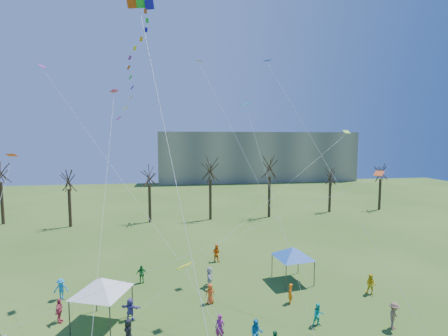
{
  "coord_description": "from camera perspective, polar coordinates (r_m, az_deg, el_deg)",
  "views": [
    {
      "loc": [
        -2.51,
        -13.26,
        12.66
      ],
      "look_at": [
        0.2,
        5.0,
        11.0
      ],
      "focal_mm": 25.0,
      "sensor_mm": 36.0,
      "label": 1
    }
  ],
  "objects": [
    {
      "name": "distant_building",
      "position": [
        98.5,
        5.99,
        2.11
      ],
      "size": [
        60.0,
        14.0,
        15.0
      ],
      "primitive_type": "cube",
      "color": "gray",
      "rests_on": "ground"
    },
    {
      "name": "bare_tree_row",
      "position": [
        49.83,
        -4.37,
        -1.62
      ],
      "size": [
        67.78,
        8.64,
        10.48
      ],
      "color": "black",
      "rests_on": "ground"
    },
    {
      "name": "big_box_kite",
      "position": [
        22.17,
        -15.36,
        17.57
      ],
      "size": [
        3.14,
        7.28,
        23.46
      ],
      "color": "#C73E0E",
      "rests_on": "ground"
    },
    {
      "name": "canopy_tent_white",
      "position": [
        24.08,
        -21.45,
        -19.3
      ],
      "size": [
        4.2,
        4.2,
        3.35
      ],
      "color": "#3F3F44",
      "rests_on": "ground"
    },
    {
      "name": "canopy_tent_blue",
      "position": [
        29.44,
        12.47,
        -14.82
      ],
      "size": [
        4.16,
        4.16,
        3.15
      ],
      "color": "#3F3F44",
      "rests_on": "ground"
    },
    {
      "name": "festival_crowd",
      "position": [
        23.55,
        -2.65,
        -24.97
      ],
      "size": [
        27.13,
        19.21,
        1.85
      ],
      "color": "#AD3915",
      "rests_on": "ground"
    },
    {
      "name": "small_kites_aloft",
      "position": [
        24.35,
        -3.87,
        6.11
      ],
      "size": [
        30.07,
        19.26,
        31.35
      ],
      "color": "red",
      "rests_on": "ground"
    }
  ]
}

